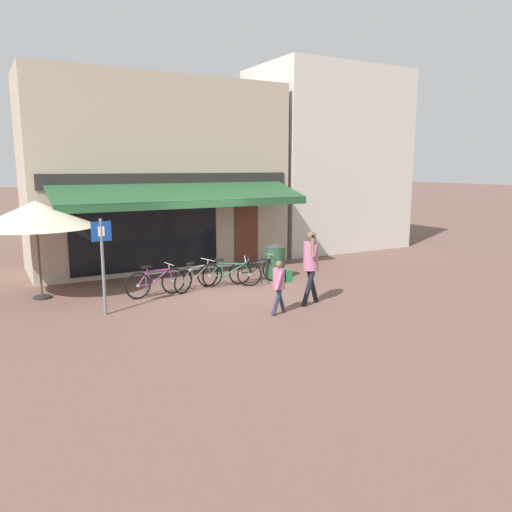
% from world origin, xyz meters
% --- Properties ---
extents(ground_plane, '(160.00, 160.00, 0.00)m').
position_xyz_m(ground_plane, '(0.00, 0.00, 0.00)').
color(ground_plane, brown).
extents(shop_front, '(8.46, 4.73, 6.14)m').
position_xyz_m(shop_front, '(-0.36, 4.49, 3.06)').
color(shop_front, tan).
rests_on(shop_front, ground_plane).
extents(neighbour_building, '(5.91, 4.00, 7.17)m').
position_xyz_m(neighbour_building, '(7.03, 5.00, 3.58)').
color(neighbour_building, beige).
rests_on(neighbour_building, ground_plane).
extents(bike_rack_rail, '(3.61, 0.04, 0.57)m').
position_xyz_m(bike_rack_rail, '(-0.34, 0.58, 0.48)').
color(bike_rack_rail, '#47494F').
rests_on(bike_rack_rail, ground_plane).
extents(bicycle_purple, '(1.68, 0.52, 0.83)m').
position_xyz_m(bicycle_purple, '(-1.92, 0.34, 0.37)').
color(bicycle_purple, black).
rests_on(bicycle_purple, ground_plane).
extents(bicycle_silver, '(1.63, 0.79, 0.81)m').
position_xyz_m(bicycle_silver, '(-0.72, 0.44, 0.36)').
color(bicycle_silver, black).
rests_on(bicycle_silver, ground_plane).
extents(bicycle_green, '(1.74, 0.89, 0.86)m').
position_xyz_m(bicycle_green, '(0.19, 0.29, 0.37)').
color(bicycle_green, black).
rests_on(bicycle_green, ground_plane).
extents(bicycle_black, '(1.75, 0.52, 0.83)m').
position_xyz_m(bicycle_black, '(1.13, 0.42, 0.37)').
color(bicycle_black, black).
rests_on(bicycle_black, ground_plane).
extents(pedestrian_adult, '(0.63, 0.60, 1.82)m').
position_xyz_m(pedestrian_adult, '(1.14, -2.26, 1.12)').
color(pedestrian_adult, black).
rests_on(pedestrian_adult, ground_plane).
extents(pedestrian_child, '(0.53, 0.41, 1.26)m').
position_xyz_m(pedestrian_child, '(0.06, -2.58, 0.77)').
color(pedestrian_child, '#282D47').
rests_on(pedestrian_child, ground_plane).
extents(litter_bin, '(0.59, 0.59, 1.09)m').
position_xyz_m(litter_bin, '(1.85, 0.56, 0.55)').
color(litter_bin, '#23472D').
rests_on(litter_bin, ground_plane).
extents(parking_sign, '(0.44, 0.07, 2.20)m').
position_xyz_m(parking_sign, '(-3.45, -0.69, 1.36)').
color(parking_sign, slate).
rests_on(parking_sign, ground_plane).
extents(cafe_parasol, '(2.94, 2.94, 2.50)m').
position_xyz_m(cafe_parasol, '(-4.54, 1.58, 2.17)').
color(cafe_parasol, '#4C3D2D').
rests_on(cafe_parasol, ground_plane).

